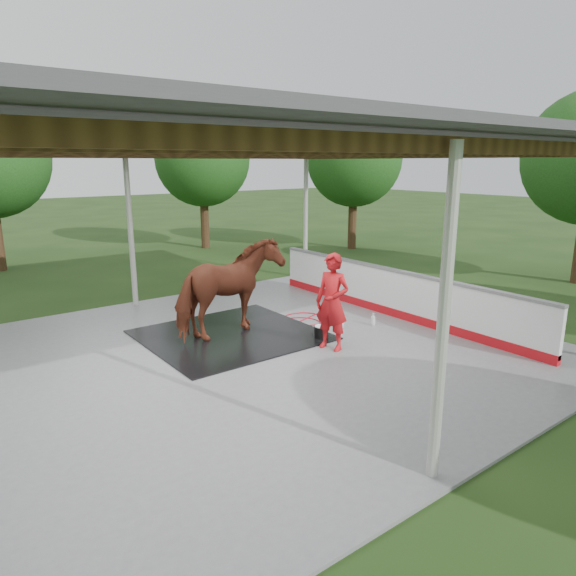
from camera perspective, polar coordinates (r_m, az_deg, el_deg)
ground at (r=9.93m, az=-6.59°, el=-7.99°), size 100.00×100.00×0.00m
concrete_slab at (r=9.92m, az=-6.59°, el=-7.85°), size 12.00×10.00×0.05m
pavilion_structure at (r=9.23m, az=-7.29°, el=15.53°), size 12.60×10.60×4.05m
dasher_board at (r=12.59m, az=11.60°, el=-0.63°), size 0.16×8.00×1.15m
tree_belt at (r=10.15m, az=-8.39°, el=14.33°), size 28.00×28.00×5.80m
rubber_mat at (r=11.13m, az=-6.38°, el=-5.18°), size 3.51×3.29×0.03m
horse at (r=10.85m, az=-6.52°, el=-0.08°), size 2.53×1.47×2.01m
handler at (r=10.07m, az=4.94°, el=-1.55°), size 0.66×0.81×1.92m
wash_bucket at (r=10.86m, az=3.73°, el=-4.90°), size 0.30×0.30×0.28m
soap_bottle_a at (r=11.85m, az=9.42°, el=-3.43°), size 0.12×0.12×0.29m
soap_bottle_b at (r=11.63m, az=5.95°, el=-3.87°), size 0.12×0.13×0.21m
hose_coil at (r=12.01m, az=1.63°, el=-3.68°), size 1.78×1.23×0.02m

